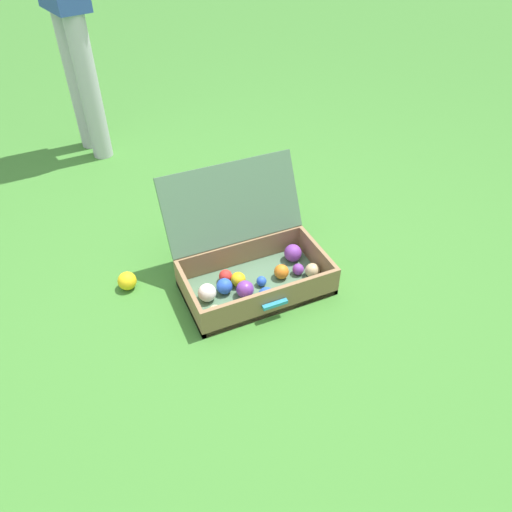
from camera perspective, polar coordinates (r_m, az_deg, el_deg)
ground_plane at (r=2.20m, az=-2.57°, el=-3.57°), size 16.00×16.00×0.00m
open_suitcase at (r=2.15m, az=-0.70°, el=-0.86°), size 0.63×0.55×0.47m
stray_ball_on_grass at (r=2.24m, az=-14.80°, el=-2.82°), size 0.08×0.08×0.08m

